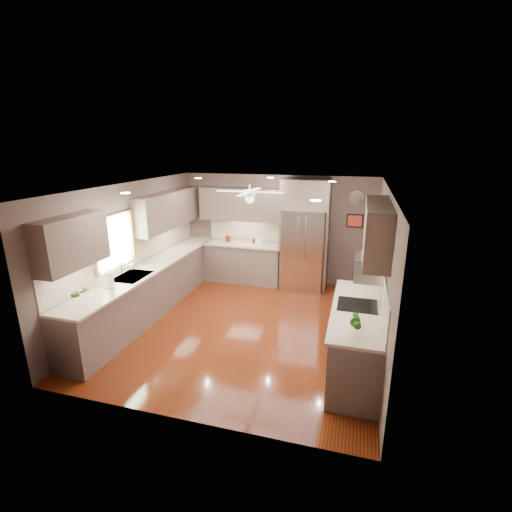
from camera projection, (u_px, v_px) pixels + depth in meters
The scene contains 28 objects.
floor at pixel (246, 325), 6.74m from camera, with size 5.00×5.00×0.00m, color #461309.
ceiling at pixel (244, 187), 6.01m from camera, with size 5.00×5.00×0.00m, color white.
wall_back at pixel (277, 229), 8.68m from camera, with size 4.50×4.50×0.00m, color brown.
wall_front at pixel (177, 326), 4.07m from camera, with size 4.50×4.50×0.00m, color brown.
wall_left at pixel (131, 250), 6.96m from camera, with size 5.00×5.00×0.00m, color brown.
wall_right at pixel (382, 272), 5.79m from camera, with size 5.00×5.00×0.00m, color brown.
canister_a at pixel (227, 238), 8.78m from camera, with size 0.09×0.09×0.15m, color maroon.
canister_b at pixel (231, 239), 8.74m from camera, with size 0.10×0.10×0.15m, color silver.
canister_c at pixel (243, 239), 8.69m from camera, with size 0.12×0.12×0.19m, color tan.
canister_d at pixel (254, 241), 8.65m from camera, with size 0.08×0.08×0.11m, color maroon.
soap_bottle at pixel (132, 266), 6.76m from camera, with size 0.08×0.09×0.19m, color white.
potted_plant_left at pixel (81, 292), 5.38m from camera, with size 0.17×0.11×0.32m, color #255E1B.
potted_plant_right at pixel (356, 321), 4.53m from camera, with size 0.16×0.13×0.29m, color #255E1B.
bowl at pixel (259, 243), 8.60m from camera, with size 0.21×0.21×0.05m, color tan.
left_run at pixel (152, 287), 7.24m from camera, with size 0.65×4.70×1.45m.
back_run at pixel (244, 261), 8.82m from camera, with size 1.85×0.65×1.45m.
uppers at pixel (219, 215), 7.04m from camera, with size 4.50×4.70×0.95m.
window at pixel (114, 241), 6.40m from camera, with size 0.05×1.12×0.92m.
sink at pixel (132, 278), 6.51m from camera, with size 0.50×0.70×0.32m.
refrigerator at pixel (304, 237), 8.20m from camera, with size 1.06×0.75×2.45m.
right_run at pixel (356, 337), 5.36m from camera, with size 0.70×2.20×1.45m.
microwave at pixel (369, 267), 5.28m from camera, with size 0.43×0.55×0.34m.
ceiling_fan at pixel (250, 195), 6.34m from camera, with size 1.18×1.18×0.32m.
recessed_lights at pixel (249, 184), 6.39m from camera, with size 2.84×3.14×0.01m.
wall_clock at pixel (357, 198), 7.98m from camera, with size 0.30×0.03×0.30m.
framed_print at pixel (355, 221), 8.12m from camera, with size 0.36×0.03×0.30m.
stool at pixel (352, 300), 7.23m from camera, with size 0.54×0.54×0.48m.
paper_towel at pixel (110, 280), 5.93m from camera, with size 0.11×0.11×0.27m.
Camera 1 is at (1.83, -5.80, 3.16)m, focal length 26.00 mm.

